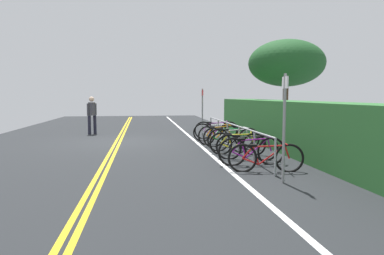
{
  "coord_description": "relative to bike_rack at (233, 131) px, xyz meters",
  "views": [
    {
      "loc": [
        13.62,
        0.93,
        1.78
      ],
      "look_at": [
        2.43,
        2.54,
        0.74
      ],
      "focal_mm": 32.62,
      "sensor_mm": 36.0,
      "label": 1
    }
  ],
  "objects": [
    {
      "name": "bicycle_3",
      "position": [
        -0.8,
        0.07,
        -0.3
      ],
      "size": [
        0.46,
        1.8,
        0.73
      ],
      "color": "black",
      "rests_on": "ground_plane"
    },
    {
      "name": "bicycle_7",
      "position": [
        2.39,
        -0.13,
        -0.28
      ],
      "size": [
        0.46,
        1.78,
        0.77
      ],
      "color": "black",
      "rests_on": "ground_plane"
    },
    {
      "name": "bicycle_2",
      "position": [
        -1.62,
        -0.12,
        -0.31
      ],
      "size": [
        0.64,
        1.63,
        0.72
      ],
      "color": "black",
      "rests_on": "ground_plane"
    },
    {
      "name": "bike_lane_stripe_white",
      "position": [
        -2.73,
        -0.86,
        -0.64
      ],
      "size": [
        30.79,
        0.12,
        0.0
      ],
      "primitive_type": "cube",
      "color": "white",
      "rests_on": "ground_plane"
    },
    {
      "name": "tree_near_left",
      "position": [
        -4.85,
        3.83,
        2.63
      ],
      "size": [
        3.54,
        3.54,
        4.37
      ],
      "color": "#473323",
      "rests_on": "ground_plane"
    },
    {
      "name": "bicycle_8",
      "position": [
        3.19,
        -0.05,
        -0.31
      ],
      "size": [
        0.46,
        1.77,
        0.71
      ],
      "color": "black",
      "rests_on": "ground_plane"
    },
    {
      "name": "sign_post_far",
      "position": [
        4.23,
        -0.06,
        0.69
      ],
      "size": [
        0.36,
        0.08,
        2.22
      ],
      "color": "gray",
      "rests_on": "ground_plane"
    },
    {
      "name": "ground_plane",
      "position": [
        -2.73,
        -3.83,
        -0.67
      ],
      "size": [
        34.21,
        11.15,
        0.05
      ],
      "primitive_type": "cube",
      "color": "#232628"
    },
    {
      "name": "centre_line_yellow_inner",
      "position": [
        -2.73,
        -3.91,
        -0.64
      ],
      "size": [
        30.79,
        0.1,
        0.0
      ],
      "primitive_type": "cube",
      "color": "gold",
      "rests_on": "ground_plane"
    },
    {
      "name": "bicycle_1",
      "position": [
        -2.3,
        -0.07,
        -0.29
      ],
      "size": [
        0.52,
        1.75,
        0.75
      ],
      "color": "black",
      "rests_on": "ground_plane"
    },
    {
      "name": "sign_post_near",
      "position": [
        -4.08,
        -0.29,
        0.61
      ],
      "size": [
        0.36,
        0.06,
        2.07
      ],
      "color": "gray",
      "rests_on": "ground_plane"
    },
    {
      "name": "hedge_backdrop",
      "position": [
        1.5,
        1.97,
        0.16
      ],
      "size": [
        16.28,
        1.37,
        1.6
      ],
      "primitive_type": "cube",
      "color": "#2D6B30",
      "rests_on": "ground_plane"
    },
    {
      "name": "bike_rack",
      "position": [
        0.0,
        0.0,
        0.0
      ],
      "size": [
        7.33,
        0.05,
        0.87
      ],
      "color": "#9EA0A5",
      "rests_on": "ground_plane"
    },
    {
      "name": "bicycle_4",
      "position": [
        -0.01,
        0.03,
        -0.28
      ],
      "size": [
        0.46,
        1.79,
        0.78
      ],
      "color": "black",
      "rests_on": "ground_plane"
    },
    {
      "name": "bicycle_0",
      "position": [
        -3.13,
        0.13,
        -0.29
      ],
      "size": [
        0.46,
        1.81,
        0.76
      ],
      "color": "black",
      "rests_on": "ground_plane"
    },
    {
      "name": "bicycle_6",
      "position": [
        1.64,
        -0.04,
        -0.29
      ],
      "size": [
        0.66,
        1.65,
        0.76
      ],
      "color": "black",
      "rests_on": "ground_plane"
    },
    {
      "name": "pedestrian",
      "position": [
        -5.64,
        -5.19,
        0.35
      ],
      "size": [
        0.34,
        0.4,
        1.72
      ],
      "color": "#1E1E2D",
      "rests_on": "ground_plane"
    },
    {
      "name": "bicycle_5",
      "position": [
        0.81,
        -0.07,
        -0.31
      ],
      "size": [
        0.62,
        1.64,
        0.72
      ],
      "color": "black",
      "rests_on": "ground_plane"
    },
    {
      "name": "centre_line_yellow_outer",
      "position": [
        -2.73,
        -3.75,
        -0.64
      ],
      "size": [
        30.79,
        0.1,
        0.0
      ],
      "primitive_type": "cube",
      "color": "gold",
      "rests_on": "ground_plane"
    }
  ]
}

